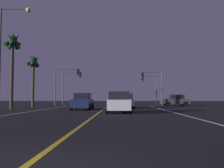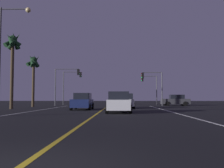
% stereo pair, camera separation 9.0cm
% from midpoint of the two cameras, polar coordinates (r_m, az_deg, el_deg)
% --- Properties ---
extents(lane_edge_right, '(0.16, 39.54, 0.01)m').
position_cam_midpoint_polar(lane_edge_right, '(18.35, 15.82, -6.78)').
color(lane_edge_right, silver).
rests_on(lane_edge_right, ground).
extents(lane_edge_left, '(0.16, 39.54, 0.01)m').
position_cam_midpoint_polar(lane_edge_left, '(19.44, -22.33, -6.45)').
color(lane_edge_left, silver).
rests_on(lane_edge_left, ground).
extents(lane_center_divider, '(0.16, 39.54, 0.01)m').
position_cam_midpoint_polar(lane_center_divider, '(17.88, -3.83, -6.99)').
color(lane_center_divider, gold).
rests_on(lane_center_divider, ground).
extents(car_oncoming, '(2.02, 4.30, 1.70)m').
position_cam_midpoint_polar(car_oncoming, '(26.03, -6.77, -3.98)').
color(car_oncoming, black).
rests_on(car_oncoming, ground).
extents(car_ahead_far, '(2.02, 4.30, 1.70)m').
position_cam_midpoint_polar(car_ahead_far, '(29.42, 2.99, -3.90)').
color(car_ahead_far, black).
rests_on(car_ahead_far, ground).
extents(car_lead_same_lane, '(2.02, 4.30, 1.70)m').
position_cam_midpoint_polar(car_lead_same_lane, '(20.58, 1.48, -4.21)').
color(car_lead_same_lane, black).
rests_on(car_lead_same_lane, ground).
extents(car_crossing_side, '(4.30, 2.02, 1.70)m').
position_cam_midpoint_polar(car_crossing_side, '(40.30, 14.07, -3.61)').
color(car_crossing_side, black).
rests_on(car_crossing_side, ground).
extents(traffic_light_near_right, '(3.20, 0.36, 5.09)m').
position_cam_midpoint_polar(traffic_light_near_right, '(38.42, 8.87, 0.75)').
color(traffic_light_near_right, '#4C4C51').
rests_on(traffic_light_near_right, ground).
extents(traffic_light_near_left, '(3.81, 0.36, 5.65)m').
position_cam_midpoint_polar(traffic_light_near_left, '(38.97, -10.25, 1.33)').
color(traffic_light_near_left, '#4C4C51').
rests_on(traffic_light_near_left, ground).
extents(traffic_light_far_right, '(2.74, 0.36, 5.00)m').
position_cam_midpoint_polar(traffic_light_far_right, '(43.90, 8.26, 0.15)').
color(traffic_light_far_right, '#4C4C51').
rests_on(traffic_light_far_right, ground).
extents(traffic_light_far_left, '(3.29, 0.36, 5.77)m').
position_cam_midpoint_polar(traffic_light_far_left, '(44.41, -9.15, 0.83)').
color(traffic_light_far_left, '#4C4C51').
rests_on(traffic_light_far_left, ground).
extents(street_lamp_left_mid, '(2.69, 0.44, 8.93)m').
position_cam_midpoint_polar(street_lamp_left_mid, '(23.33, -22.83, 8.02)').
color(street_lamp_left_mid, '#4C4C51').
rests_on(street_lamp_left_mid, ground).
extents(palm_tree_left_mid, '(2.03, 2.02, 8.45)m').
position_cam_midpoint_polar(palm_tree_left_mid, '(29.87, -21.63, 7.67)').
color(palm_tree_left_mid, '#473826').
rests_on(palm_tree_left_mid, ground).
extents(palm_tree_left_far, '(2.07, 2.07, 7.08)m').
position_cam_midpoint_polar(palm_tree_left_far, '(35.79, -17.42, 4.11)').
color(palm_tree_left_far, '#473826').
rests_on(palm_tree_left_far, ground).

